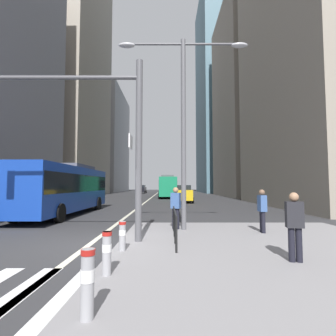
{
  "coord_description": "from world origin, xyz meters",
  "views": [
    {
      "loc": [
        2.57,
        -8.61,
        1.96
      ],
      "look_at": [
        2.42,
        23.19,
        4.04
      ],
      "focal_mm": 27.74,
      "sensor_mm": 36.0,
      "label": 1
    }
  ],
  "objects": [
    {
      "name": "traffic_signal_gantry",
      "position": [
        -0.52,
        -0.16,
        4.12
      ],
      "size": [
        6.39,
        0.65,
        6.0
      ],
      "color": "#515156",
      "rests_on": "median_island"
    },
    {
      "name": "pedestrian_waiting",
      "position": [
        6.17,
        1.35,
        1.05
      ],
      "size": [
        0.25,
        0.39,
        1.64
      ],
      "color": "black",
      "rests_on": "median_island"
    },
    {
      "name": "office_tower_right_far",
      "position": [
        17.0,
        60.65,
        27.01
      ],
      "size": [
        11.42,
        21.41,
        54.01
      ],
      "primitive_type": "cube",
      "color": "slate",
      "rests_on": "ground"
    },
    {
      "name": "pedestrian_walking",
      "position": [
        2.9,
        2.21,
        1.1
      ],
      "size": [
        0.44,
        0.37,
        1.71
      ],
      "color": "black",
      "rests_on": "median_island"
    },
    {
      "name": "ground_plane",
      "position": [
        0.0,
        20.0,
        0.0
      ],
      "size": [
        160.0,
        160.0,
        0.0
      ],
      "primitive_type": "plane",
      "color": "#303033"
    },
    {
      "name": "lane_centre_line",
      "position": [
        0.0,
        30.0,
        0.01
      ],
      "size": [
        0.2,
        80.0,
        0.01
      ],
      "primitive_type": "cube",
      "color": "beige",
      "rests_on": "ground"
    },
    {
      "name": "office_tower_right_mid",
      "position": [
        17.0,
        36.29,
        16.79
      ],
      "size": [
        10.05,
        18.18,
        33.57
      ],
      "primitive_type": "cube",
      "color": "gray",
      "rests_on": "ground"
    },
    {
      "name": "car_oncoming_mid",
      "position": [
        -3.62,
        52.67,
        0.99
      ],
      "size": [
        2.15,
        4.15,
        1.94
      ],
      "color": "black",
      "rests_on": "ground"
    },
    {
      "name": "pedestrian_far",
      "position": [
        5.59,
        -2.38,
        1.05
      ],
      "size": [
        0.42,
        0.31,
        1.63
      ],
      "color": "black",
      "rests_on": "median_island"
    },
    {
      "name": "street_lamp_post",
      "position": [
        3.22,
        2.06,
        5.28
      ],
      "size": [
        5.5,
        0.32,
        8.0
      ],
      "color": "#56565B",
      "rests_on": "median_island"
    },
    {
      "name": "office_tower_left_far",
      "position": [
        -16.0,
        65.64,
        14.19
      ],
      "size": [
        11.11,
        23.97,
        28.37
      ],
      "primitive_type": "cube",
      "color": "#9E9EA3",
      "rests_on": "ground"
    },
    {
      "name": "city_bus_red_receding",
      "position": [
        2.42,
        31.91,
        1.84
      ],
      "size": [
        2.93,
        10.69,
        3.4
      ],
      "color": "#198456",
      "rests_on": "ground"
    },
    {
      "name": "car_receding_near",
      "position": [
        4.31,
        20.55,
        0.99
      ],
      "size": [
        2.08,
        4.51,
        1.94
      ],
      "color": "gold",
      "rests_on": "ground"
    },
    {
      "name": "bollard_front",
      "position": [
        1.48,
        -5.0,
        0.67
      ],
      "size": [
        0.2,
        0.2,
        0.93
      ],
      "color": "#99999E",
      "rests_on": "median_island"
    },
    {
      "name": "bollard_right",
      "position": [
        1.31,
        -1.35,
        0.59
      ],
      "size": [
        0.2,
        0.2,
        0.8
      ],
      "color": "#99999E",
      "rests_on": "median_island"
    },
    {
      "name": "city_bus_blue_oncoming",
      "position": [
        -4.22,
        8.56,
        1.84
      ],
      "size": [
        2.78,
        11.15,
        3.4
      ],
      "color": "#14389E",
      "rests_on": "ground"
    },
    {
      "name": "pedestrian_railing",
      "position": [
        2.8,
        0.07,
        0.84
      ],
      "size": [
        0.06,
        3.34,
        0.98
      ],
      "color": "black",
      "rests_on": "median_island"
    },
    {
      "name": "office_tower_left_mid",
      "position": [
        -16.0,
        38.79,
        25.07
      ],
      "size": [
        11.13,
        21.25,
        50.14
      ],
      "primitive_type": "cube",
      "color": "gray",
      "rests_on": "ground"
    },
    {
      "name": "median_island",
      "position": [
        5.5,
        -1.0,
        0.07
      ],
      "size": [
        9.0,
        10.0,
        0.15
      ],
      "primitive_type": "cube",
      "color": "gray",
      "rests_on": "ground"
    },
    {
      "name": "bollard_left",
      "position": [
        1.34,
        -3.28,
        0.63
      ],
      "size": [
        0.2,
        0.2,
        0.86
      ],
      "color": "#99999E",
      "rests_on": "median_island"
    }
  ]
}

